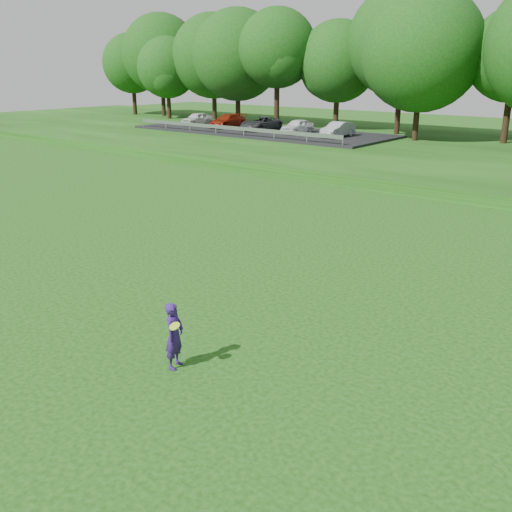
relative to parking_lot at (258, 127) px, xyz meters
The scene contains 4 objects.
ground 40.76m from the parking_lot, 53.63° to the right, with size 140.00×140.00×0.00m, color #153C0B.
walking_path 27.37m from the parking_lot, 27.93° to the right, with size 130.00×1.60×0.04m, color gray.
parking_lot is the anchor object (origin of this frame).
woman 41.09m from the parking_lot, 53.61° to the right, with size 0.58×0.63×1.49m.
Camera 1 is at (8.51, -7.71, 6.21)m, focal length 40.00 mm.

